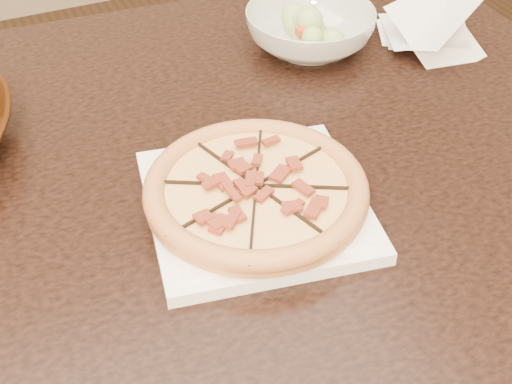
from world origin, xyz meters
TOP-DOWN VIEW (x-y plane):
  - dining_table at (-0.07, -0.10)m, footprint 1.54×1.05m
  - plate at (0.06, -0.24)m, footprint 0.31×0.31m
  - pizza at (0.06, -0.24)m, footprint 0.28×0.28m
  - salad_bowl at (0.31, 0.10)m, footprint 0.24×0.24m
  - salad at (0.31, 0.10)m, footprint 0.08×0.12m
  - cling_film at (0.48, 0.03)m, footprint 0.22×0.20m

SIDE VIEW (x-z plane):
  - dining_table at x=-0.07m, z-range 0.28..1.03m
  - plate at x=0.06m, z-range 0.75..0.77m
  - cling_film at x=0.48m, z-range 0.75..0.80m
  - salad_bowl at x=0.31m, z-range 0.75..0.82m
  - pizza at x=0.06m, z-range 0.77..0.80m
  - salad at x=0.31m, z-range 0.82..0.85m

